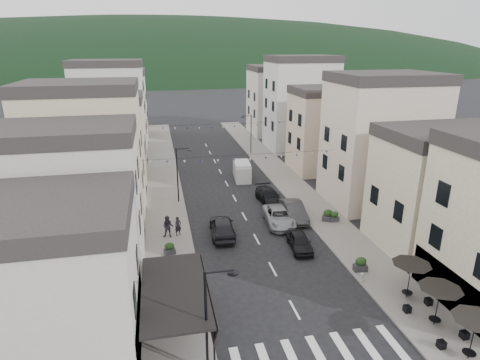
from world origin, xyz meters
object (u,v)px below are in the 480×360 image
at_px(parked_car_d, 269,196).
at_px(parked_car_e, 222,227).
at_px(parked_car_a, 300,241).
at_px(pedestrian_b, 168,227).
at_px(parked_car_c, 279,217).
at_px(pedestrian_a, 178,226).
at_px(delivery_van, 242,170).
at_px(parked_car_b, 294,211).

bearing_deg(parked_car_d, parked_car_e, -136.51).
relative_size(parked_car_a, pedestrian_b, 2.04).
relative_size(parked_car_a, parked_car_c, 0.75).
xyz_separation_m(parked_car_e, pedestrian_a, (-3.81, 0.71, 0.13)).
distance_m(delivery_van, pedestrian_a, 16.92).
bearing_deg(parked_car_d, parked_car_c, -100.13).
relative_size(parked_car_d, pedestrian_b, 2.52).
bearing_deg(pedestrian_a, parked_car_c, -19.32).
bearing_deg(pedestrian_a, parked_car_e, -33.72).
xyz_separation_m(parked_car_a, pedestrian_b, (-10.54, 4.17, 0.42)).
distance_m(parked_car_a, delivery_van, 18.85).
distance_m(parked_car_d, delivery_van, 8.52).
height_order(pedestrian_a, pedestrian_b, pedestrian_b).
bearing_deg(delivery_van, parked_car_b, -73.69).
bearing_deg(parked_car_e, parked_car_d, -129.17).
xyz_separation_m(parked_car_c, pedestrian_a, (-9.41, -0.63, 0.23)).
bearing_deg(pedestrian_b, delivery_van, 70.58).
bearing_deg(parked_car_d, pedestrian_b, -154.07).
height_order(parked_car_a, pedestrian_b, pedestrian_b).
height_order(parked_car_b, pedestrian_a, pedestrian_a).
distance_m(parked_car_c, parked_car_e, 5.76).
bearing_deg(pedestrian_b, parked_car_c, 18.80).
bearing_deg(delivery_van, parked_car_a, -81.39).
bearing_deg(parked_car_a, parked_car_e, 153.66).
distance_m(parked_car_d, parked_car_e, 9.14).
height_order(parked_car_a, parked_car_d, parked_car_d).
xyz_separation_m(parked_car_b, pedestrian_b, (-12.05, -1.68, 0.28)).
height_order(parked_car_c, pedestrian_a, pedestrian_a).
relative_size(delivery_van, pedestrian_b, 2.47).
height_order(parked_car_e, delivery_van, delivery_van).
bearing_deg(parked_car_a, parked_car_c, 98.74).
xyz_separation_m(pedestrian_a, pedestrian_b, (-0.87, -0.22, 0.13)).
xyz_separation_m(parked_car_a, parked_car_d, (0.33, 10.40, 0.04)).
bearing_deg(parked_car_b, parked_car_d, 107.26).
distance_m(pedestrian_a, pedestrian_b, 0.91).
height_order(delivery_van, pedestrian_b, delivery_van).
height_order(parked_car_b, delivery_van, delivery_van).
distance_m(parked_car_c, pedestrian_b, 10.33).
bearing_deg(parked_car_a, parked_car_d, 93.99).
height_order(parked_car_c, parked_car_e, parked_car_e).
xyz_separation_m(parked_car_d, delivery_van, (-1.17, 8.43, 0.38)).
height_order(parked_car_a, delivery_van, delivery_van).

